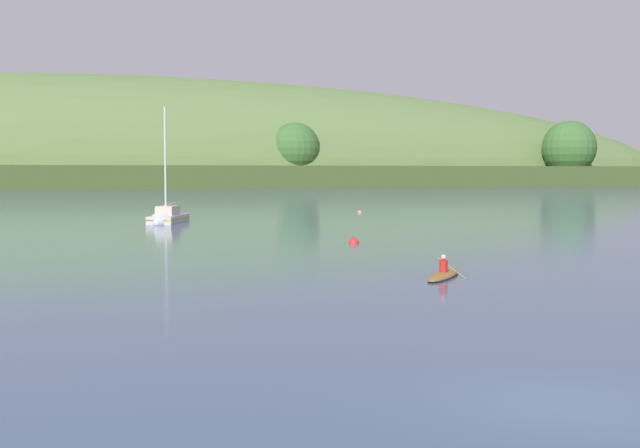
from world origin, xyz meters
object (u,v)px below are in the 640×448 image
(mooring_buoy_foreground, at_px, (360,213))
(canoe_with_paddler, at_px, (443,275))
(sailboat_midwater_white, at_px, (166,221))
(mooring_buoy_off_fishing_boat, at_px, (354,243))

(mooring_buoy_foreground, bearing_deg, canoe_with_paddler, -111.99)
(sailboat_midwater_white, distance_m, mooring_buoy_foreground, 24.56)
(canoe_with_paddler, height_order, mooring_buoy_foreground, canoe_with_paddler)
(sailboat_midwater_white, xyz_separation_m, mooring_buoy_off_fishing_boat, (5.85, -23.30, -0.20))
(canoe_with_paddler, distance_m, mooring_buoy_off_fishing_boat, 16.47)
(sailboat_midwater_white, xyz_separation_m, canoe_with_paddler, (2.22, -39.36, -0.10))
(canoe_with_paddler, xyz_separation_m, mooring_buoy_foreground, (20.06, 49.69, -0.10))
(sailboat_midwater_white, relative_size, mooring_buoy_foreground, 18.78)
(sailboat_midwater_white, xyz_separation_m, mooring_buoy_foreground, (22.29, 10.32, -0.20))
(sailboat_midwater_white, distance_m, mooring_buoy_off_fishing_boat, 24.03)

